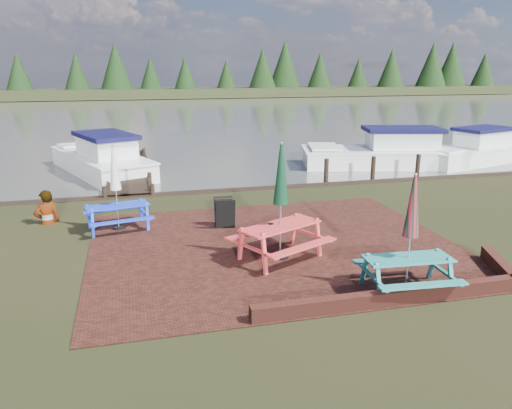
{
  "coord_description": "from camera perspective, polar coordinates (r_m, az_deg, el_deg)",
  "views": [
    {
      "loc": [
        -3.35,
        -10.29,
        4.38
      ],
      "look_at": [
        -0.37,
        1.45,
        1.0
      ],
      "focal_mm": 35.0,
      "sensor_mm": 36.0,
      "label": 1
    }
  ],
  "objects": [
    {
      "name": "ground",
      "position": [
        11.67,
        3.51,
        -6.47
      ],
      "size": [
        120.0,
        120.0,
        0.0
      ],
      "primitive_type": "plane",
      "color": "black",
      "rests_on": "ground"
    },
    {
      "name": "boat_far",
      "position": [
        26.32,
        23.6,
        5.51
      ],
      "size": [
        6.34,
        3.71,
        1.87
      ],
      "rotation": [
        0.0,
        0.0,
        1.85
      ],
      "color": "white",
      "rests_on": "ground"
    },
    {
      "name": "picnic_table_blue",
      "position": [
        14.11,
        -15.62,
        0.38
      ],
      "size": [
        1.95,
        1.8,
        2.33
      ],
      "rotation": [
        0.0,
        0.0,
        0.21
      ],
      "color": "blue",
      "rests_on": "ground"
    },
    {
      "name": "boat_jetty",
      "position": [
        22.78,
        -17.17,
        4.85
      ],
      "size": [
        4.79,
        7.35,
        2.02
      ],
      "rotation": [
        0.0,
        0.0,
        0.38
      ],
      "color": "white",
      "rests_on": "ground"
    },
    {
      "name": "jetty",
      "position": [
        21.98,
        -14.42,
        3.91
      ],
      "size": [
        1.76,
        9.08,
        1.0
      ],
      "color": "black",
      "rests_on": "ground"
    },
    {
      "name": "water",
      "position": [
        47.61,
        -10.33,
        10.07
      ],
      "size": [
        120.0,
        60.0,
        0.02
      ],
      "primitive_type": "cube",
      "color": "#4A483F",
      "rests_on": "ground"
    },
    {
      "name": "boat_near",
      "position": [
        24.16,
        14.64,
        5.61
      ],
      "size": [
        7.79,
        4.28,
        2.0
      ],
      "rotation": [
        0.0,
        0.0,
        1.33
      ],
      "color": "white",
      "rests_on": "ground"
    },
    {
      "name": "picnic_table_teal",
      "position": [
        10.29,
        17.07,
        -5.24
      ],
      "size": [
        1.84,
        1.66,
        2.4
      ],
      "rotation": [
        0.0,
        0.0,
        -0.07
      ],
      "color": "teal",
      "rests_on": "ground"
    },
    {
      "name": "brick_wall",
      "position": [
        10.49,
        19.07,
        -9.09
      ],
      "size": [
        6.21,
        1.79,
        0.3
      ],
      "color": "#4C1E16",
      "rests_on": "ground"
    },
    {
      "name": "chalkboard",
      "position": [
        13.83,
        -3.61,
        -0.96
      ],
      "size": [
        0.55,
        0.54,
        0.86
      ],
      "rotation": [
        0.0,
        0.0,
        -0.08
      ],
      "color": "black",
      "rests_on": "ground"
    },
    {
      "name": "picnic_table_red",
      "position": [
        11.5,
        2.82,
        -1.73
      ],
      "size": [
        2.53,
        2.43,
        2.73
      ],
      "rotation": [
        0.0,
        0.0,
        0.45
      ],
      "color": "#DD3A38",
      "rests_on": "ground"
    },
    {
      "name": "person",
      "position": [
        15.3,
        -23.07,
        1.47
      ],
      "size": [
        0.83,
        0.68,
        1.95
      ],
      "primitive_type": "imported",
      "rotation": [
        0.0,
        0.0,
        3.49
      ],
      "color": "gray",
      "rests_on": "ground"
    },
    {
      "name": "far_treeline",
      "position": [
        76.37,
        -12.14,
        14.43
      ],
      "size": [
        120.0,
        10.0,
        8.1
      ],
      "color": "black",
      "rests_on": "ground"
    },
    {
      "name": "paving",
      "position": [
        12.56,
        2.12,
        -4.77
      ],
      "size": [
        9.0,
        7.5,
        0.02
      ],
      "primitive_type": "cube",
      "color": "black",
      "rests_on": "ground"
    }
  ]
}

